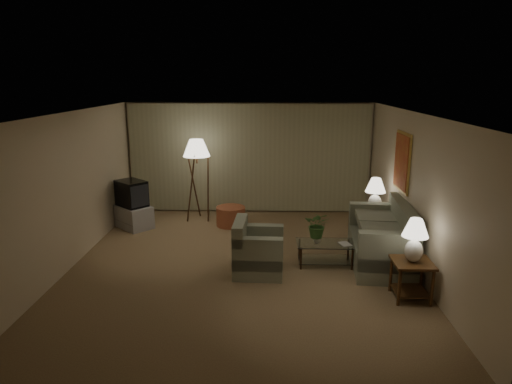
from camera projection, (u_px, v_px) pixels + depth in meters
ground at (241, 264)px, 8.22m from camera, size 7.00×7.00×0.00m
room_shell at (246, 155)px, 9.25m from camera, size 6.04×7.02×2.72m
sofa at (381, 240)px, 8.17m from camera, size 2.14×1.33×0.87m
armchair at (259, 252)px, 7.81m from camera, size 0.95×0.90×0.74m
side_table_near at (412, 273)px, 6.86m from camera, size 0.58×0.58×0.60m
side_table_far at (373, 221)px, 9.39m from camera, size 0.48×0.41×0.60m
table_lamp_near at (415, 236)px, 6.72m from camera, size 0.39×0.39×0.67m
table_lamp_far at (375, 192)px, 9.24m from camera, size 0.41×0.41×0.71m
coffee_table at (325, 250)px, 8.14m from camera, size 1.03×0.56×0.41m
tv_cabinet at (133, 216)px, 10.22m from camera, size 1.43×1.43×0.50m
crt_tv at (132, 193)px, 10.09m from camera, size 1.14×1.14×0.57m
floor_lamp at (197, 178)px, 10.58m from camera, size 0.62×0.62×1.91m
ottoman at (231, 216)px, 10.34m from camera, size 0.66×0.66×0.44m
vase at (317, 239)px, 8.09m from camera, size 0.16×0.16×0.14m
flowers at (318, 223)px, 8.02m from camera, size 0.52×0.48×0.48m
book at (341, 245)px, 8.00m from camera, size 0.24×0.28×0.02m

